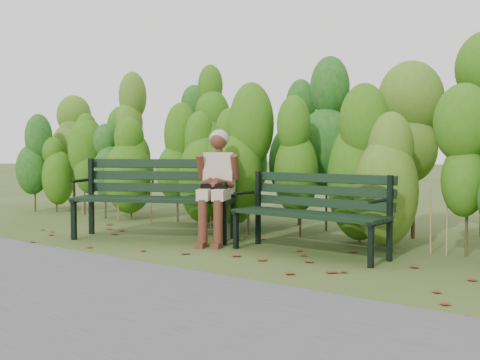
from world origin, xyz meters
The scene contains 7 objects.
ground centered at (0.00, 0.00, 0.00)m, with size 80.00×80.00×0.00m, color #37491D.
footpath centered at (0.00, -2.20, 0.01)m, with size 60.00×2.50×0.01m, color #474749.
hedge_band centered at (0.00, 1.86, 1.26)m, with size 11.04×1.67×2.42m.
leaf_litter centered at (0.17, -0.08, 0.00)m, with size 5.44×2.22×0.01m.
bench_left centered at (-1.22, 0.27, 0.58)m, with size 2.04×1.40×0.98m.
bench_right centered at (0.85, 0.48, 0.49)m, with size 1.70×0.62×0.84m.
seated_woman centered at (-0.40, 0.43, 0.76)m, with size 0.61×0.79×1.33m.
Camera 1 is at (3.70, -4.65, 1.08)m, focal length 42.00 mm.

